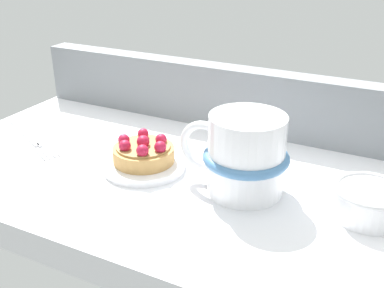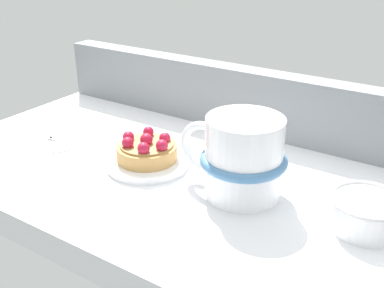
{
  "view_description": "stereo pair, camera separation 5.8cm",
  "coord_description": "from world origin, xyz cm",
  "px_view_note": "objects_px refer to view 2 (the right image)",
  "views": [
    {
      "loc": [
        28.67,
        -47.96,
        29.27
      ],
      "look_at": [
        5.0,
        -1.16,
        4.99
      ],
      "focal_mm": 43.22,
      "sensor_mm": 36.0,
      "label": 1
    },
    {
      "loc": [
        33.67,
        -45.07,
        29.27
      ],
      "look_at": [
        5.0,
        -1.16,
        4.99
      ],
      "focal_mm": 43.22,
      "sensor_mm": 36.0,
      "label": 2
    }
  ],
  "objects_px": {
    "dessert_plate": "(147,162)",
    "sugar_bowl": "(367,210)",
    "raspberry_tart": "(147,149)",
    "dessert_fork": "(47,130)",
    "coffee_mug": "(242,157)"
  },
  "relations": [
    {
      "from": "raspberry_tart",
      "to": "sugar_bowl",
      "type": "distance_m",
      "value": 0.29
    },
    {
      "from": "dessert_plate",
      "to": "raspberry_tart",
      "type": "bearing_deg",
      "value": -73.67
    },
    {
      "from": "raspberry_tart",
      "to": "sugar_bowl",
      "type": "xyz_separation_m",
      "value": [
        0.29,
        0.02,
        -0.0
      ]
    },
    {
      "from": "dessert_plate",
      "to": "sugar_bowl",
      "type": "height_order",
      "value": "sugar_bowl"
    },
    {
      "from": "raspberry_tart",
      "to": "dessert_fork",
      "type": "distance_m",
      "value": 0.21
    },
    {
      "from": "dessert_plate",
      "to": "sugar_bowl",
      "type": "relative_size",
      "value": 1.37
    },
    {
      "from": "dessert_fork",
      "to": "sugar_bowl",
      "type": "distance_m",
      "value": 0.5
    },
    {
      "from": "coffee_mug",
      "to": "dessert_fork",
      "type": "bearing_deg",
      "value": 179.92
    },
    {
      "from": "dessert_plate",
      "to": "dessert_fork",
      "type": "relative_size",
      "value": 0.66
    },
    {
      "from": "raspberry_tart",
      "to": "coffee_mug",
      "type": "relative_size",
      "value": 0.58
    },
    {
      "from": "dessert_plate",
      "to": "raspberry_tart",
      "type": "distance_m",
      "value": 0.02
    },
    {
      "from": "raspberry_tart",
      "to": "dessert_fork",
      "type": "xyz_separation_m",
      "value": [
        -0.21,
        0.01,
        -0.02
      ]
    },
    {
      "from": "dessert_plate",
      "to": "raspberry_tart",
      "type": "height_order",
      "value": "raspberry_tart"
    },
    {
      "from": "coffee_mug",
      "to": "raspberry_tart",
      "type": "bearing_deg",
      "value": -178.09
    },
    {
      "from": "raspberry_tart",
      "to": "coffee_mug",
      "type": "bearing_deg",
      "value": 1.91
    }
  ]
}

